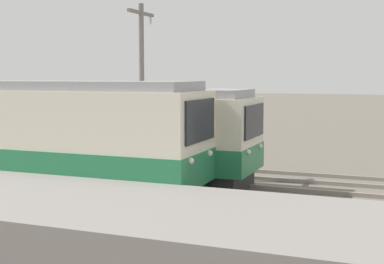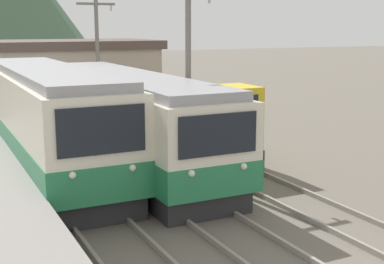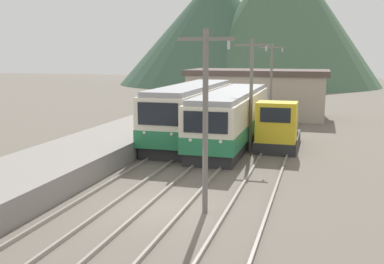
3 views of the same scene
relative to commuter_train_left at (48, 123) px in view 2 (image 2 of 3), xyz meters
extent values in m
cube|color=#28282B|center=(0.00, 0.01, -1.37)|extent=(2.58, 12.51, 0.70)
cube|color=silver|center=(0.00, 0.01, 0.34)|extent=(2.80, 13.03, 2.73)
cube|color=#267A4C|center=(0.00, 0.01, -0.53)|extent=(2.84, 13.07, 0.98)
cube|color=black|center=(0.00, -6.54, 0.89)|extent=(2.24, 0.06, 1.20)
sphere|color=silver|center=(-0.77, -6.55, -0.15)|extent=(0.18, 0.18, 0.18)
sphere|color=silver|center=(0.77, -6.55, -0.15)|extent=(0.18, 0.18, 0.18)
cube|color=#939399|center=(0.00, 0.01, 1.85)|extent=(2.46, 12.51, 0.28)
cube|color=#28282B|center=(2.80, -0.36, -1.37)|extent=(2.58, 13.41, 0.70)
cube|color=silver|center=(2.80, -0.36, 0.20)|extent=(2.80, 13.97, 2.44)
cube|color=#267A4C|center=(2.80, -0.36, -0.58)|extent=(2.84, 14.01, 0.88)
cube|color=black|center=(2.80, -7.38, 0.69)|extent=(2.24, 0.06, 1.07)
sphere|color=silver|center=(2.03, -7.39, -0.24)|extent=(0.18, 0.18, 0.18)
sphere|color=silver|center=(3.57, -7.39, -0.24)|extent=(0.18, 0.18, 0.18)
cube|color=#939399|center=(2.80, -0.36, 1.56)|extent=(2.46, 13.41, 0.28)
cube|color=#28282B|center=(5.80, -0.60, -1.37)|extent=(2.40, 5.46, 0.70)
cube|color=gold|center=(5.80, -2.46, 0.13)|extent=(2.28, 1.75, 2.30)
cube|color=black|center=(5.80, -3.35, 0.63)|extent=(1.68, 0.04, 0.83)
cube|color=gold|center=(5.80, 0.27, -0.32)|extent=(1.92, 3.62, 1.40)
cylinder|color=black|center=(5.80, 0.27, 0.63)|extent=(0.16, 0.16, 0.50)
cylinder|color=slate|center=(4.30, -2.55, 1.57)|extent=(0.20, 0.20, 6.58)
cylinder|color=slate|center=(4.30, 8.20, 1.57)|extent=(0.20, 0.20, 6.58)
cube|color=slate|center=(4.30, 8.20, 4.51)|extent=(2.00, 0.12, 0.12)
cylinder|color=#B2B2B7|center=(5.10, 8.20, 4.31)|extent=(0.10, 0.10, 0.30)
cube|color=#AD9E8E|center=(2.58, 12.74, 0.18)|extent=(12.00, 6.00, 3.81)
cube|color=#51423D|center=(2.58, 12.74, 2.33)|extent=(12.60, 6.30, 0.50)
camera|label=1|loc=(-14.10, -11.77, 2.15)|focal=50.00mm
camera|label=2|loc=(-3.72, -19.01, 3.40)|focal=50.00mm
camera|label=3|loc=(8.16, -28.48, 4.01)|focal=42.00mm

